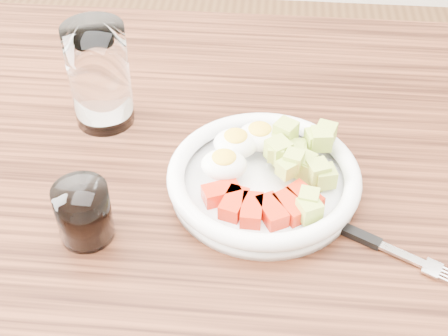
{
  "coord_description": "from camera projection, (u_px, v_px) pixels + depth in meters",
  "views": [
    {
      "loc": [
        0.04,
        -0.55,
        1.31
      ],
      "look_at": [
        -0.01,
        0.01,
        0.8
      ],
      "focal_mm": 50.0,
      "sensor_mm": 36.0,
      "label": 1
    }
  ],
  "objects": [
    {
      "name": "dining_table",
      "position": [
        231.0,
        245.0,
        0.84
      ],
      "size": [
        1.5,
        0.9,
        0.77
      ],
      "color": "brown",
      "rests_on": "ground"
    },
    {
      "name": "bowl",
      "position": [
        265.0,
        175.0,
        0.76
      ],
      "size": [
        0.24,
        0.24,
        0.06
      ],
      "color": "white",
      "rests_on": "dining_table"
    },
    {
      "name": "fork",
      "position": [
        363.0,
        237.0,
        0.71
      ],
      "size": [
        0.18,
        0.11,
        0.01
      ],
      "color": "black",
      "rests_on": "dining_table"
    },
    {
      "name": "water_glass",
      "position": [
        99.0,
        76.0,
        0.83
      ],
      "size": [
        0.08,
        0.08,
        0.15
      ],
      "primitive_type": "cylinder",
      "color": "white",
      "rests_on": "dining_table"
    },
    {
      "name": "coffee_glass",
      "position": [
        84.0,
        213.0,
        0.7
      ],
      "size": [
        0.06,
        0.06,
        0.07
      ],
      "color": "white",
      "rests_on": "dining_table"
    }
  ]
}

